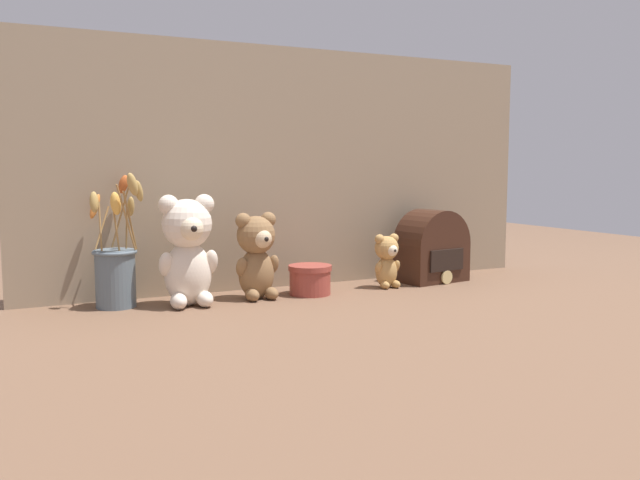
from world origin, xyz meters
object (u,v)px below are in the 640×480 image
at_px(teddy_bear_small, 387,260).
at_px(flower_vase, 116,268).
at_px(decorative_tin_tall, 310,280).
at_px(teddy_bear_large, 188,248).
at_px(teddy_bear_medium, 257,254).
at_px(vintage_radio, 432,250).

distance_m(teddy_bear_small, flower_vase, 0.72).
bearing_deg(decorative_tin_tall, teddy_bear_large, -179.69).
height_order(teddy_bear_small, flower_vase, flower_vase).
xyz_separation_m(teddy_bear_large, decorative_tin_tall, (0.32, 0.00, -0.10)).
bearing_deg(flower_vase, teddy_bear_large, -20.98).
relative_size(teddy_bear_large, flower_vase, 0.83).
height_order(flower_vase, decorative_tin_tall, flower_vase).
bearing_deg(teddy_bear_medium, decorative_tin_tall, -2.85).
bearing_deg(vintage_radio, teddy_bear_small, -169.66).
height_order(flower_vase, vintage_radio, flower_vase).
xyz_separation_m(teddy_bear_large, vintage_radio, (0.73, 0.03, -0.05)).
relative_size(teddy_bear_medium, flower_vase, 0.68).
xyz_separation_m(flower_vase, vintage_radio, (0.89, -0.03, -0.00)).
height_order(vintage_radio, decorative_tin_tall, vintage_radio).
xyz_separation_m(teddy_bear_large, teddy_bear_medium, (0.18, 0.01, -0.03)).
xyz_separation_m(vintage_radio, decorative_tin_tall, (-0.41, -0.03, -0.05)).
height_order(teddy_bear_large, flower_vase, flower_vase).
relative_size(teddy_bear_medium, decorative_tin_tall, 1.93).
distance_m(flower_vase, vintage_radio, 0.89).
height_order(teddy_bear_small, vintage_radio, vintage_radio).
bearing_deg(teddy_bear_medium, teddy_bear_large, -177.12).
bearing_deg(teddy_bear_small, teddy_bear_medium, 178.43).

